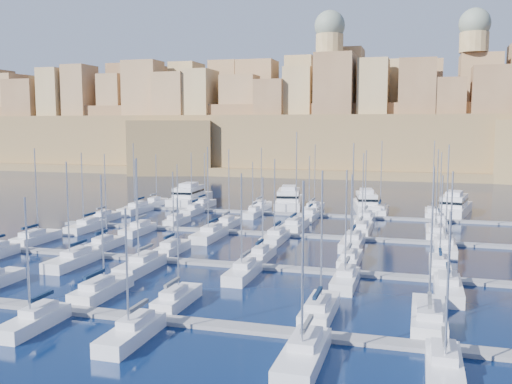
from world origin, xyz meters
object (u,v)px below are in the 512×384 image
(sailboat_4, at_px, (320,310))
(motor_yacht_d, at_px, (454,206))
(motor_yacht_a, at_px, (190,196))
(sailboat_2, at_px, (101,290))
(motor_yacht_c, at_px, (366,204))
(motor_yacht_b, at_px, (289,200))

(sailboat_4, xyz_separation_m, motor_yacht_d, (15.78, 70.27, 0.98))
(motor_yacht_a, distance_m, motor_yacht_d, 58.99)
(sailboat_2, bearing_deg, motor_yacht_c, 72.56)
(sailboat_2, xyz_separation_m, motor_yacht_d, (39.63, 70.19, 0.99))
(motor_yacht_a, relative_size, motor_yacht_b, 0.96)
(motor_yacht_b, bearing_deg, motor_yacht_c, -4.53)
(motor_yacht_b, xyz_separation_m, motor_yacht_d, (35.06, -0.56, 0.00))
(sailboat_2, relative_size, motor_yacht_b, 0.71)
(sailboat_4, xyz_separation_m, motor_yacht_a, (-43.21, 70.65, 0.98))
(motor_yacht_a, xyz_separation_m, motor_yacht_c, (41.16, -1.19, -0.00))
(motor_yacht_c, bearing_deg, sailboat_2, -107.44)
(sailboat_2, relative_size, motor_yacht_c, 0.85)
(motor_yacht_a, bearing_deg, sailboat_4, -58.55)
(sailboat_2, xyz_separation_m, motor_yacht_a, (-19.36, 70.57, 0.99))
(motor_yacht_b, bearing_deg, motor_yacht_d, -0.91)
(sailboat_4, bearing_deg, motor_yacht_a, 121.45)
(motor_yacht_b, height_order, motor_yacht_c, same)
(sailboat_4, relative_size, motor_yacht_a, 0.80)
(sailboat_2, relative_size, motor_yacht_a, 0.74)
(sailboat_2, xyz_separation_m, sailboat_4, (23.85, -0.08, 0.01))
(sailboat_2, distance_m, sailboat_4, 23.85)
(motor_yacht_c, bearing_deg, motor_yacht_d, 2.60)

